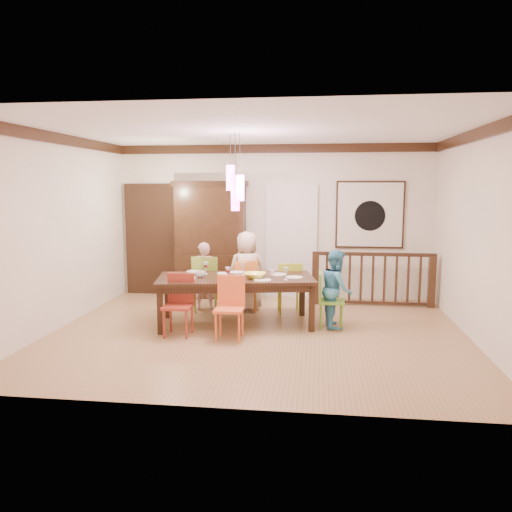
# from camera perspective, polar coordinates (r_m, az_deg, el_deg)

# --- Properties ---
(floor) EXTENTS (6.00, 6.00, 0.00)m
(floor) POSITION_cam_1_polar(r_m,az_deg,el_deg) (7.36, 0.17, -8.81)
(floor) COLOR olive
(floor) RESTS_ON ground
(ceiling) EXTENTS (6.00, 6.00, 0.00)m
(ceiling) POSITION_cam_1_polar(r_m,az_deg,el_deg) (7.09, 0.18, 14.25)
(ceiling) COLOR white
(ceiling) RESTS_ON wall_back
(wall_back) EXTENTS (6.00, 0.00, 6.00)m
(wall_back) POSITION_cam_1_polar(r_m,az_deg,el_deg) (9.56, 2.00, 3.93)
(wall_back) COLOR beige
(wall_back) RESTS_ON floor
(wall_left) EXTENTS (0.00, 5.00, 5.00)m
(wall_left) POSITION_cam_1_polar(r_m,az_deg,el_deg) (8.02, -21.66, 2.58)
(wall_left) COLOR beige
(wall_left) RESTS_ON floor
(wall_right) EXTENTS (0.00, 5.00, 5.00)m
(wall_right) POSITION_cam_1_polar(r_m,az_deg,el_deg) (7.35, 24.10, 2.00)
(wall_right) COLOR beige
(wall_right) RESTS_ON floor
(crown_molding) EXTENTS (6.00, 5.00, 0.16)m
(crown_molding) POSITION_cam_1_polar(r_m,az_deg,el_deg) (7.08, 0.18, 13.60)
(crown_molding) COLOR black
(crown_molding) RESTS_ON wall_back
(panel_door) EXTENTS (1.04, 0.07, 2.24)m
(panel_door) POSITION_cam_1_polar(r_m,az_deg,el_deg) (10.05, -11.81, 1.68)
(panel_door) COLOR black
(panel_door) RESTS_ON wall_back
(white_doorway) EXTENTS (0.97, 0.05, 2.22)m
(white_doorway) POSITION_cam_1_polar(r_m,az_deg,el_deg) (9.53, 4.07, 1.49)
(white_doorway) COLOR silver
(white_doorway) RESTS_ON wall_back
(painting) EXTENTS (1.25, 0.06, 1.25)m
(painting) POSITION_cam_1_polar(r_m,az_deg,el_deg) (9.52, 12.88, 4.62)
(painting) COLOR black
(painting) RESTS_ON wall_back
(pendant_cluster) EXTENTS (0.27, 0.21, 1.14)m
(pendant_cluster) POSITION_cam_1_polar(r_m,az_deg,el_deg) (7.53, -2.38, 7.82)
(pendant_cluster) COLOR #F248B2
(pendant_cluster) RESTS_ON ceiling
(dining_table) EXTENTS (2.52, 1.49, 0.75)m
(dining_table) POSITION_cam_1_polar(r_m,az_deg,el_deg) (7.67, -2.32, -2.92)
(dining_table) COLOR black
(dining_table) RESTS_ON floor
(chair_far_left) EXTENTS (0.46, 0.46, 0.96)m
(chair_far_left) POSITION_cam_1_polar(r_m,az_deg,el_deg) (8.55, -5.66, -2.65)
(chair_far_left) COLOR olive
(chair_far_left) RESTS_ON floor
(chair_far_mid) EXTENTS (0.54, 0.54, 0.89)m
(chair_far_mid) POSITION_cam_1_polar(r_m,az_deg,el_deg) (8.51, -1.46, -2.95)
(chair_far_mid) COLOR orange
(chair_far_mid) RESTS_ON floor
(chair_far_right) EXTENTS (0.46, 0.46, 0.87)m
(chair_far_right) POSITION_cam_1_polar(r_m,az_deg,el_deg) (8.40, 3.81, -3.19)
(chair_far_right) COLOR #9FAC23
(chair_far_right) RESTS_ON floor
(chair_near_left) EXTENTS (0.40, 0.40, 0.88)m
(chair_near_left) POSITION_cam_1_polar(r_m,az_deg,el_deg) (7.21, -8.92, -5.13)
(chair_near_left) COLOR maroon
(chair_near_left) RESTS_ON floor
(chair_near_mid) EXTENTS (0.40, 0.40, 0.88)m
(chair_near_mid) POSITION_cam_1_polar(r_m,az_deg,el_deg) (6.98, -3.08, -5.50)
(chair_near_mid) COLOR orange
(chair_near_mid) RESTS_ON floor
(chair_end_right) EXTENTS (0.38, 0.38, 0.84)m
(chair_end_right) POSITION_cam_1_polar(r_m,az_deg,el_deg) (7.62, 8.62, -4.57)
(chair_end_right) COLOR #61A02D
(chair_end_right) RESTS_ON floor
(china_hutch) EXTENTS (1.40, 0.46, 2.22)m
(china_hutch) POSITION_cam_1_polar(r_m,az_deg,el_deg) (9.56, -5.19, 1.90)
(china_hutch) COLOR black
(china_hutch) RESTS_ON floor
(balustrade) EXTENTS (2.16, 0.12, 0.96)m
(balustrade) POSITION_cam_1_polar(r_m,az_deg,el_deg) (9.14, 13.20, -2.47)
(balustrade) COLOR black
(balustrade) RESTS_ON floor
(person_far_left) EXTENTS (0.48, 0.36, 1.18)m
(person_far_left) POSITION_cam_1_polar(r_m,az_deg,el_deg) (8.64, -5.96, -2.30)
(person_far_left) COLOR #D6A3AC
(person_far_left) RESTS_ON floor
(person_far_mid) EXTENTS (0.79, 0.68, 1.37)m
(person_far_mid) POSITION_cam_1_polar(r_m,az_deg,el_deg) (8.52, -1.04, -1.74)
(person_far_mid) COLOR beige
(person_far_mid) RESTS_ON floor
(person_end_right) EXTENTS (0.51, 0.62, 1.18)m
(person_end_right) POSITION_cam_1_polar(r_m,az_deg,el_deg) (7.65, 9.16, -3.70)
(person_end_right) COLOR teal
(person_end_right) RESTS_ON floor
(serving_bowl) EXTENTS (0.35, 0.35, 0.08)m
(serving_bowl) POSITION_cam_1_polar(r_m,az_deg,el_deg) (7.52, -0.13, -2.24)
(serving_bowl) COLOR yellow
(serving_bowl) RESTS_ON dining_table
(small_bowl) EXTENTS (0.23, 0.23, 0.06)m
(small_bowl) POSITION_cam_1_polar(r_m,az_deg,el_deg) (7.68, -3.83, -2.15)
(small_bowl) COLOR white
(small_bowl) RESTS_ON dining_table
(cup_left) EXTENTS (0.14, 0.14, 0.10)m
(cup_left) POSITION_cam_1_polar(r_m,az_deg,el_deg) (7.64, -6.37, -2.06)
(cup_left) COLOR silver
(cup_left) RESTS_ON dining_table
(cup_right) EXTENTS (0.11, 0.11, 0.08)m
(cup_right) POSITION_cam_1_polar(r_m,az_deg,el_deg) (7.80, 1.86, -1.88)
(cup_right) COLOR silver
(cup_right) RESTS_ON dining_table
(plate_far_left) EXTENTS (0.26, 0.26, 0.01)m
(plate_far_left) POSITION_cam_1_polar(r_m,az_deg,el_deg) (8.13, -7.05, -1.77)
(plate_far_left) COLOR white
(plate_far_left) RESTS_ON dining_table
(plate_far_mid) EXTENTS (0.26, 0.26, 0.01)m
(plate_far_mid) POSITION_cam_1_polar(r_m,az_deg,el_deg) (8.00, -2.14, -1.87)
(plate_far_mid) COLOR white
(plate_far_mid) RESTS_ON dining_table
(plate_far_right) EXTENTS (0.26, 0.26, 0.01)m
(plate_far_right) POSITION_cam_1_polar(r_m,az_deg,el_deg) (7.82, 2.62, -2.11)
(plate_far_right) COLOR white
(plate_far_right) RESTS_ON dining_table
(plate_near_left) EXTENTS (0.26, 0.26, 0.01)m
(plate_near_left) POSITION_cam_1_polar(r_m,az_deg,el_deg) (7.57, -7.87, -2.52)
(plate_near_left) COLOR white
(plate_near_left) RESTS_ON dining_table
(plate_near_mid) EXTENTS (0.26, 0.26, 0.01)m
(plate_near_mid) POSITION_cam_1_polar(r_m,az_deg,el_deg) (7.34, 0.75, -2.77)
(plate_near_mid) COLOR white
(plate_near_mid) RESTS_ON dining_table
(plate_end_right) EXTENTS (0.26, 0.26, 0.01)m
(plate_end_right) POSITION_cam_1_polar(r_m,az_deg,el_deg) (7.58, 4.42, -2.44)
(plate_end_right) COLOR white
(plate_end_right) RESTS_ON dining_table
(wine_glass_a) EXTENTS (0.08, 0.08, 0.19)m
(wine_glass_a) POSITION_cam_1_polar(r_m,az_deg,el_deg) (7.91, -5.78, -1.37)
(wine_glass_a) COLOR #590C19
(wine_glass_a) RESTS_ON dining_table
(wine_glass_b) EXTENTS (0.08, 0.08, 0.19)m
(wine_glass_b) POSITION_cam_1_polar(r_m,az_deg,el_deg) (7.82, -1.46, -1.45)
(wine_glass_b) COLOR silver
(wine_glass_b) RESTS_ON dining_table
(wine_glass_c) EXTENTS (0.08, 0.08, 0.19)m
(wine_glass_c) POSITION_cam_1_polar(r_m,az_deg,el_deg) (7.40, -3.22, -2.00)
(wine_glass_c) COLOR #590C19
(wine_glass_c) RESTS_ON dining_table
(wine_glass_d) EXTENTS (0.08, 0.08, 0.19)m
(wine_glass_d) POSITION_cam_1_polar(r_m,az_deg,el_deg) (7.37, 3.43, -2.05)
(wine_glass_d) COLOR silver
(wine_glass_d) RESTS_ON dining_table
(napkin) EXTENTS (0.18, 0.14, 0.01)m
(napkin) POSITION_cam_1_polar(r_m,az_deg,el_deg) (7.29, -3.45, -2.85)
(napkin) COLOR #D83359
(napkin) RESTS_ON dining_table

